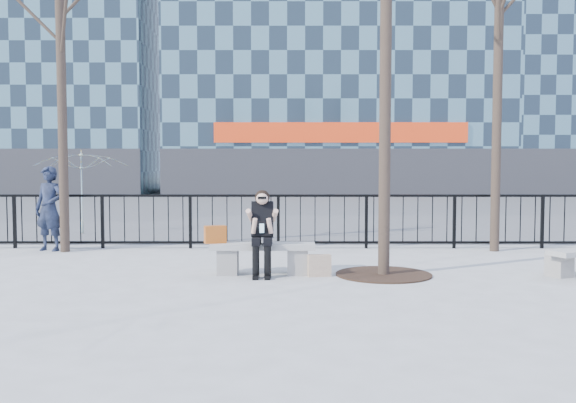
{
  "coord_description": "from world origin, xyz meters",
  "views": [
    {
      "loc": [
        0.41,
        -10.04,
        1.79
      ],
      "look_at": [
        0.4,
        0.8,
        1.1
      ],
      "focal_mm": 40.0,
      "sensor_mm": 36.0,
      "label": 1
    }
  ],
  "objects": [
    {
      "name": "standing_man",
      "position": [
        -4.34,
        2.64,
        0.84
      ],
      "size": [
        0.71,
        0.57,
        1.69
      ],
      "primitive_type": "imported",
      "rotation": [
        0.0,
        0.0,
        -0.29
      ],
      "color": "black",
      "rests_on": "ground"
    },
    {
      "name": "street_surface",
      "position": [
        0.0,
        15.0,
        0.0
      ],
      "size": [
        60.0,
        23.0,
        0.01
      ],
      "primitive_type": "cube",
      "color": "#474747",
      "rests_on": "ground"
    },
    {
      "name": "shopping_bag",
      "position": [
        0.89,
        -0.2,
        0.17
      ],
      "size": [
        0.37,
        0.19,
        0.34
      ],
      "primitive_type": "cube",
      "rotation": [
        0.0,
        0.0,
        0.18
      ],
      "color": "beige",
      "rests_on": "ground"
    },
    {
      "name": "bench_main",
      "position": [
        0.0,
        0.0,
        0.3
      ],
      "size": [
        1.65,
        0.46,
        0.49
      ],
      "color": "slate",
      "rests_on": "ground"
    },
    {
      "name": "tree_grate",
      "position": [
        1.9,
        -0.1,
        0.01
      ],
      "size": [
        1.5,
        1.5,
        0.02
      ],
      "primitive_type": "cylinder",
      "color": "black",
      "rests_on": "ground"
    },
    {
      "name": "tree_left",
      "position": [
        -4.0,
        2.5,
        4.86
      ],
      "size": [
        2.8,
        2.8,
        6.5
      ],
      "color": "black",
      "rests_on": "ground"
    },
    {
      "name": "vendor_umbrella",
      "position": [
        -4.63,
        5.56,
        1.03
      ],
      "size": [
        2.96,
        2.99,
        2.07
      ],
      "primitive_type": "imported",
      "rotation": [
        0.0,
        0.0,
        0.39
      ],
      "color": "gold",
      "rests_on": "ground"
    },
    {
      "name": "handbag",
      "position": [
        -0.75,
        0.02,
        0.63
      ],
      "size": [
        0.37,
        0.25,
        0.28
      ],
      "primitive_type": "cube",
      "rotation": [
        0.0,
        0.0,
        0.31
      ],
      "color": "#B55216",
      "rests_on": "bench_main"
    },
    {
      "name": "ground",
      "position": [
        0.0,
        0.0,
        0.0
      ],
      "size": [
        120.0,
        120.0,
        0.0
      ],
      "primitive_type": "plane",
      "color": "gray",
      "rests_on": "ground"
    },
    {
      "name": "railing",
      "position": [
        0.0,
        3.0,
        0.55
      ],
      "size": [
        14.0,
        0.06,
        1.1
      ],
      "color": "black",
      "rests_on": "ground"
    },
    {
      "name": "seated_woman",
      "position": [
        0.0,
        -0.16,
        0.67
      ],
      "size": [
        0.5,
        0.64,
        1.34
      ],
      "color": "black",
      "rests_on": "ground"
    }
  ]
}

